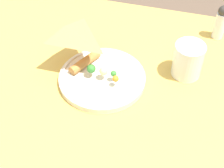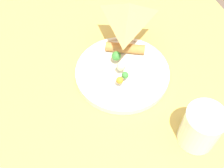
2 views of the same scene
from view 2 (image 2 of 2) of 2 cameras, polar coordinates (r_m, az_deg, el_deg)
ground_plane at (r=1.38m, az=-0.77°, el=-13.32°), size 6.00×6.00×0.00m
dining_table at (r=0.84m, az=-1.24°, el=3.04°), size 1.14×0.75×0.73m
plate_pizza at (r=0.68m, az=2.11°, el=2.73°), size 0.23×0.23×0.05m
milk_glass at (r=0.59m, az=17.53°, el=-8.60°), size 0.08×0.08×0.10m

